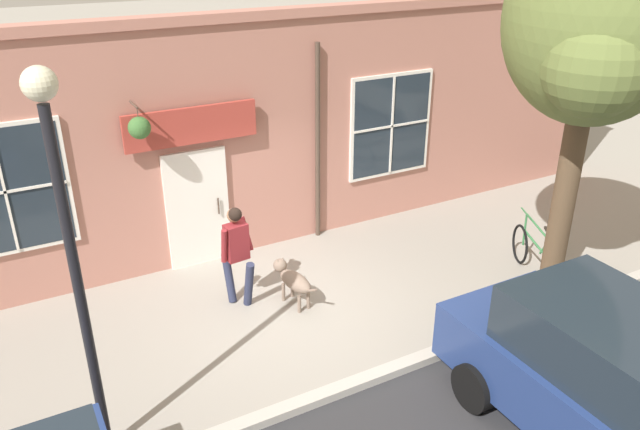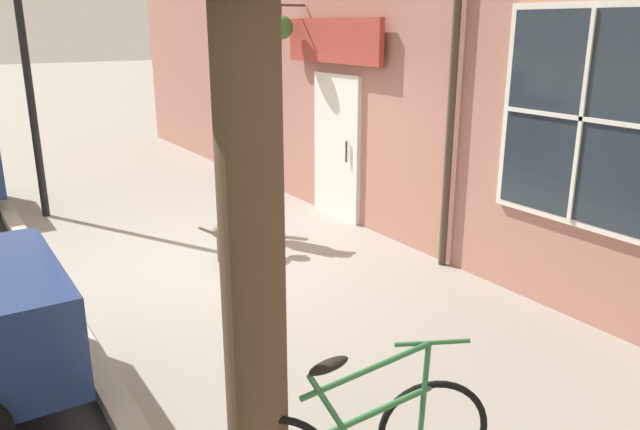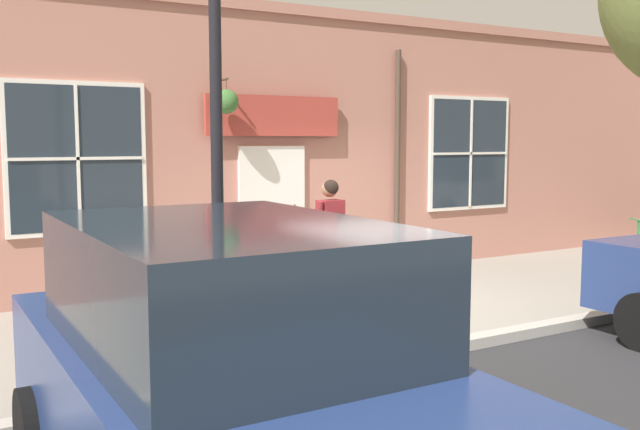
% 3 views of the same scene
% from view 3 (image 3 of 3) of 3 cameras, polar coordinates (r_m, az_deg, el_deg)
% --- Properties ---
extents(ground_plane, '(90.00, 90.00, 0.00)m').
position_cam_3_polar(ground_plane, '(9.67, 6.28, -7.11)').
color(ground_plane, gray).
extents(storefront_facade, '(0.95, 18.00, 4.24)m').
position_cam_3_polar(storefront_facade, '(11.37, -0.79, 5.73)').
color(storefront_facade, '#B27566').
rests_on(storefront_facade, ground_plane).
extents(pedestrian_walking, '(0.64, 0.55, 1.67)m').
position_cam_3_polar(pedestrian_walking, '(9.60, 0.82, -1.12)').
color(pedestrian_walking, '#282D47').
rests_on(pedestrian_walking, ground_plane).
extents(dog_on_leash, '(1.11, 0.41, 0.66)m').
position_cam_3_polar(dog_on_leash, '(9.77, 5.83, -4.43)').
color(dog_on_leash, '#7F6B5B').
rests_on(dog_on_leash, ground_plane).
extents(parked_car_nearest_curb, '(4.30, 1.95, 1.75)m').
position_cam_3_polar(parked_car_nearest_curb, '(4.00, -6.49, -13.25)').
color(parked_car_nearest_curb, navy).
rests_on(parked_car_nearest_curb, ground_plane).
extents(street_lamp, '(0.32, 0.32, 4.39)m').
position_cam_3_polar(street_lamp, '(6.55, -8.37, 12.22)').
color(street_lamp, black).
rests_on(street_lamp, ground_plane).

